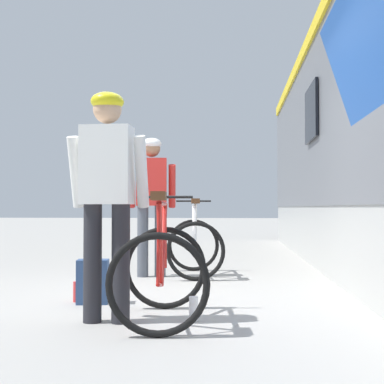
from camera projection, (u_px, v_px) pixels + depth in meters
The scene contains 8 objects.
ground_plane at pixel (167, 298), 5.18m from camera, with size 80.00×80.00×0.00m, color #A09E99.
cyclist_near_in_white at pixel (107, 184), 4.09m from camera, with size 0.62×0.32×1.76m.
cyclist_far_in_red at pixel (152, 194), 6.78m from camera, with size 0.64×0.36×1.76m.
bicycle_near_red at pixel (162, 269), 4.09m from camera, with size 0.80×1.13×0.99m.
bicycle_far_white at pixel (195, 244), 6.87m from camera, with size 0.82×1.14×0.99m.
backpack_on_platform at pixel (93, 281), 4.87m from camera, with size 0.28×0.18×0.40m, color navy.
water_bottle_near_the_bikes at pixel (194, 308), 4.14m from camera, with size 0.07×0.07×0.18m, color silver.
water_bottle_by_the_backpack at pixel (77, 292), 4.95m from camera, with size 0.07×0.07×0.19m, color red.
Camera 1 is at (0.66, -5.17, 0.87)m, focal length 49.97 mm.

